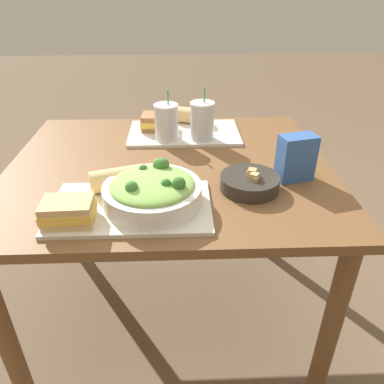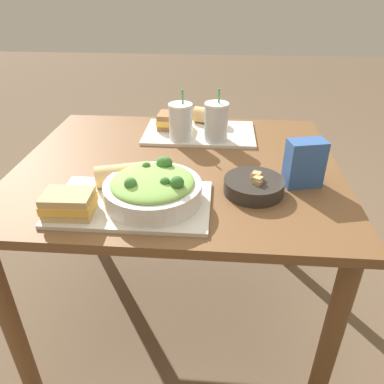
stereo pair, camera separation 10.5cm
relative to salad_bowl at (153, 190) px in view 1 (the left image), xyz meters
name	(u,v)px [view 1 (the left image)]	position (x,y,z in m)	size (l,w,h in m)	color
ground_plane	(174,312)	(0.04, 0.27, -0.80)	(12.00, 12.00, 0.00)	brown
dining_table	(170,191)	(0.04, 0.27, -0.16)	(1.11, 0.94, 0.75)	brown
tray_near	(131,207)	(-0.06, -0.01, -0.05)	(0.45, 0.27, 0.01)	beige
tray_far	(184,133)	(0.10, 0.54, -0.05)	(0.45, 0.27, 0.01)	beige
salad_bowl	(153,190)	(0.00, 0.00, 0.00)	(0.28, 0.28, 0.10)	white
soup_bowl	(250,182)	(0.29, 0.09, -0.03)	(0.18, 0.18, 0.07)	#2D2823
sandwich_near	(68,212)	(-0.22, -0.09, -0.01)	(0.14, 0.10, 0.06)	tan
baguette_near	(119,179)	(-0.11, 0.09, -0.01)	(0.18, 0.11, 0.07)	tan
sandwich_far	(157,122)	(-0.01, 0.57, -0.01)	(0.13, 0.11, 0.06)	olive
baguette_far	(192,116)	(0.13, 0.64, -0.01)	(0.14, 0.10, 0.07)	tan
drink_cup_dark	(167,123)	(0.03, 0.46, 0.02)	(0.09, 0.09, 0.20)	silver
drink_cup_red	(202,122)	(0.17, 0.46, 0.03)	(0.09, 0.09, 0.20)	silver
chip_bag	(296,158)	(0.44, 0.15, 0.02)	(0.12, 0.09, 0.15)	#335BA3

